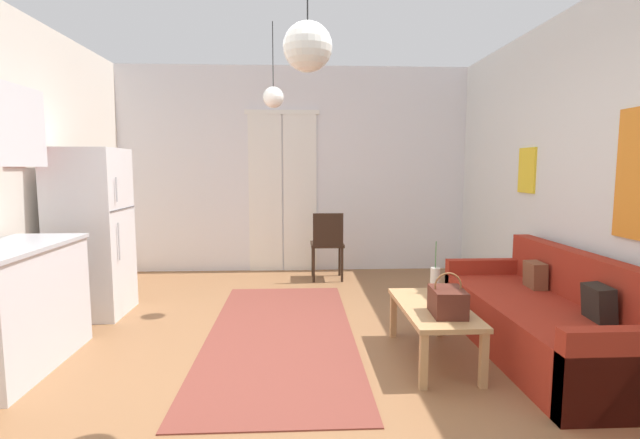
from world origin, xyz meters
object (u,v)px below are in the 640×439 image
(bamboo_vase, at_px, (435,280))
(pendant_lamp_far, at_px, (273,97))
(refrigerator, at_px, (91,233))
(couch, at_px, (549,321))
(handbag, at_px, (448,301))
(pendant_lamp_near, at_px, (308,47))
(coffee_table, at_px, (433,313))
(accent_chair, at_px, (327,242))

(bamboo_vase, height_order, pendant_lamp_far, pendant_lamp_far)
(refrigerator, distance_m, pendant_lamp_far, 2.21)
(bamboo_vase, bearing_deg, couch, -20.97)
(pendant_lamp_far, bearing_deg, handbag, -48.52)
(pendant_lamp_near, bearing_deg, handbag, 35.24)
(couch, relative_size, pendant_lamp_far, 2.57)
(refrigerator, bearing_deg, handbag, -25.41)
(refrigerator, bearing_deg, pendant_lamp_far, -0.36)
(coffee_table, height_order, handbag, handbag)
(accent_chair, relative_size, pendant_lamp_far, 1.09)
(coffee_table, height_order, pendant_lamp_near, pendant_lamp_near)
(couch, distance_m, pendant_lamp_near, 2.77)
(pendant_lamp_near, bearing_deg, pendant_lamp_far, 97.41)
(handbag, relative_size, refrigerator, 0.20)
(couch, height_order, handbag, couch)
(couch, height_order, bamboo_vase, bamboo_vase)
(refrigerator, relative_size, pendant_lamp_far, 2.03)
(coffee_table, bearing_deg, accent_chair, 104.17)
(bamboo_vase, xyz_separation_m, pendant_lamp_near, (-1.08, -1.27, 1.53))
(coffee_table, xyz_separation_m, refrigerator, (-3.02, 1.24, 0.45))
(couch, bearing_deg, refrigerator, 163.19)
(handbag, distance_m, refrigerator, 3.40)
(bamboo_vase, relative_size, handbag, 1.35)
(handbag, bearing_deg, refrigerator, 154.59)
(coffee_table, bearing_deg, pendant_lamp_far, 135.23)
(coffee_table, relative_size, pendant_lamp_near, 1.16)
(bamboo_vase, height_order, handbag, bamboo_vase)
(couch, bearing_deg, bamboo_vase, 159.03)
(refrigerator, distance_m, pendant_lamp_near, 3.23)
(refrigerator, bearing_deg, bamboo_vase, -15.71)
(bamboo_vase, xyz_separation_m, handbag, (-0.08, -0.57, -0.01))
(couch, relative_size, refrigerator, 1.26)
(refrigerator, relative_size, pendant_lamp_near, 1.83)
(refrigerator, bearing_deg, pendant_lamp_near, -46.27)
(handbag, bearing_deg, coffee_table, 99.40)
(accent_chair, bearing_deg, pendant_lamp_near, 84.39)
(refrigerator, height_order, pendant_lamp_far, pendant_lamp_far)
(handbag, height_order, pendant_lamp_near, pendant_lamp_near)
(pendant_lamp_far, bearing_deg, refrigerator, 179.64)
(couch, height_order, refrigerator, refrigerator)
(pendant_lamp_near, bearing_deg, refrigerator, 133.73)
(accent_chair, height_order, pendant_lamp_near, pendant_lamp_near)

